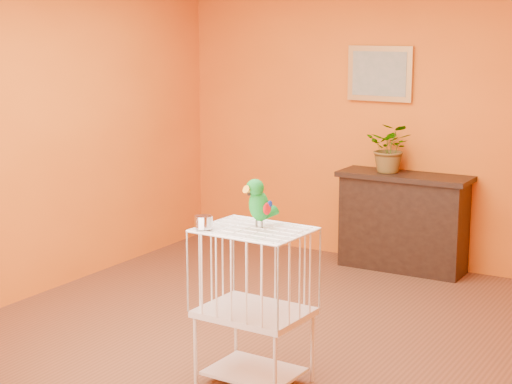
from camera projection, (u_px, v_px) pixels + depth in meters
The scene contains 8 objects.
ground at pixel (257, 331), 6.23m from camera, with size 4.50×4.50×0.00m, color brown.
room_shell at pixel (257, 114), 5.92m from camera, with size 4.50×4.50×4.50m.
console_cabinet at pixel (403, 222), 7.70m from camera, with size 1.19×0.43×0.88m.
potted_plant at pixel (390, 153), 7.65m from camera, with size 0.40×0.45×0.35m, color #26722D.
framed_picture at pixel (380, 74), 7.76m from camera, with size 0.62×0.04×0.50m.
birdcage at pixel (254, 305), 5.22m from camera, with size 0.66×0.52×0.99m.
feed_cup at pixel (204, 222), 5.12m from camera, with size 0.11×0.11×0.08m, color silver.
parrot at pixel (259, 202), 5.15m from camera, with size 0.16×0.27×0.30m.
Camera 1 is at (2.98, -5.10, 2.20)m, focal length 60.00 mm.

